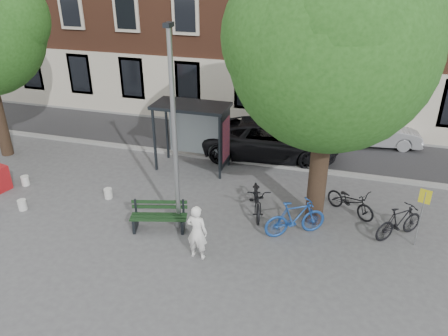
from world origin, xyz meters
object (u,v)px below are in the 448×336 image
Objects in this scene: bike_d at (399,222)px; bike_b at (295,218)px; painter at (197,232)px; bike_a at (351,201)px; bench at (159,217)px; car_dark at (271,138)px; notice_sign at (423,206)px; bike_c at (257,198)px; lamppost at (175,144)px; car_silver at (376,132)px; bus_shelter at (202,122)px.

bike_b is at bearing 62.49° from bike_d.
bike_a is (4.01, 3.54, -0.36)m from painter.
bench is at bearing 61.45° from bike_d.
car_dark is (0.65, 7.30, -0.04)m from painter.
painter is 0.29× the size of car_dark.
bike_c is at bearing -167.00° from notice_sign.
bike_c reaches higher than bike_a.
lamppost reaches higher than car_silver.
car_silver is at bearing -48.66° from bike_b.
bike_a is at bearing -18.20° from bus_shelter.
notice_sign is (1.02, -7.41, 0.70)m from car_silver.
bike_a is (5.69, -1.87, -1.45)m from bus_shelter.
bike_d is (2.98, 0.75, -0.06)m from bike_b.
bike_d is 0.95× the size of notice_sign.
bike_b is at bearing 8.86° from lamppost.
bike_a is at bearing 14.92° from bike_d.
bike_c is (-2.91, -0.79, 0.08)m from bike_a.
lamppost is 3.31× the size of notice_sign.
bus_shelter is at bearing 122.49° from car_dark.
bike_a is 1.01× the size of bike_d.
bike_a is 5.06m from car_dark.
bike_a is at bearing -0.70° from bike_c.
bike_d is at bearing 11.27° from lamppost.
car_dark is at bearing 111.60° from car_silver.
lamppost is 3.44m from bike_c.
bike_b is (4.13, -3.56, -1.34)m from bus_shelter.
bike_c is (-1.35, 0.90, -0.04)m from bike_b.
bike_c is 1.18× the size of bike_d.
bench is 0.32× the size of car_dark.
lamppost is 2.14× the size of bus_shelter.
car_dark is (2.24, 6.33, 0.37)m from bench.
car_dark reaches higher than bench.
car_dark reaches higher than bike_b.
lamppost is at bearing -81.57° from bus_shelter.
bus_shelter is at bearing -68.69° from painter.
bike_a is 0.92× the size of bike_b.
bus_shelter is 1.61× the size of bike_a.
car_dark reaches higher than bike_a.
bike_a is at bearing 9.44° from bench.
car_silver is at bearing -112.66° from painter.
car_dark is 4.87m from car_silver.
bike_b is (3.52, 0.55, -2.20)m from lamppost.
car_silver is (-0.55, 7.10, 0.10)m from bike_d.
notice_sign is at bearing -114.20° from bike_b.
car_dark is at bearing 39.14° from bus_shelter.
painter reaches higher than car_silver.
notice_sign is at bearing 179.86° from car_silver.
bike_c is at bearing -43.71° from bus_shelter.
lamppost reaches higher than bike_a.
bench is at bearing -27.51° from painter.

